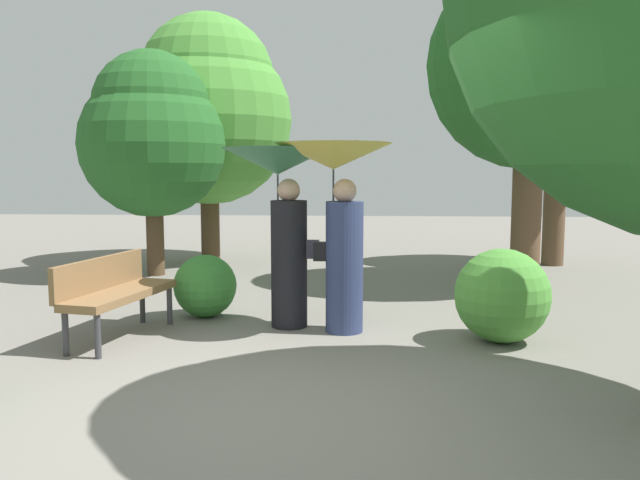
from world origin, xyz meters
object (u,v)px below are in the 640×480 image
at_px(park_bench, 114,289).
at_px(tree_near_left, 152,133).
at_px(tree_far_back, 559,90).
at_px(person_right, 337,195).
at_px(person_left, 282,197).
at_px(tree_mid_left, 208,108).
at_px(tree_near_right, 532,46).

relative_size(park_bench, tree_near_left, 0.43).
xyz_separation_m(park_bench, tree_far_back, (6.00, 5.51, 2.64)).
bearing_deg(person_right, person_left, 73.41).
relative_size(person_left, tree_mid_left, 0.42).
height_order(tree_near_left, tree_far_back, tree_far_back).
relative_size(park_bench, tree_far_back, 0.34).
height_order(person_left, tree_near_left, tree_near_left).
bearing_deg(person_right, tree_near_right, -42.53).
xyz_separation_m(tree_near_left, tree_mid_left, (0.50, 1.71, 0.56)).
bearing_deg(tree_near_left, park_bench, -77.32).
xyz_separation_m(person_left, tree_far_back, (4.35, 4.89, 1.73)).
height_order(tree_near_left, tree_near_right, tree_near_right).
relative_size(person_left, tree_near_right, 0.37).
distance_m(tree_near_left, tree_far_back, 7.12).
bearing_deg(person_left, person_right, -106.59).
relative_size(tree_near_left, tree_near_right, 0.69).
bearing_deg(tree_near_right, person_left, -140.54).
xyz_separation_m(person_left, tree_near_right, (3.30, 2.72, 2.09)).
xyz_separation_m(park_bench, tree_mid_left, (-0.38, 5.63, 2.37)).
relative_size(tree_near_left, tree_far_back, 0.78).
height_order(person_left, tree_near_right, tree_near_right).
xyz_separation_m(tree_near_right, tree_mid_left, (-5.33, 2.29, -0.63)).
distance_m(park_bench, tree_mid_left, 6.12).
relative_size(person_right, tree_near_left, 0.55).
distance_m(person_right, tree_mid_left, 6.00).
bearing_deg(tree_near_left, tree_near_right, -5.66).
distance_m(person_right, park_bench, 2.49).
bearing_deg(park_bench, person_right, -67.98).
bearing_deg(tree_mid_left, person_right, -63.09).
distance_m(park_bench, tree_far_back, 8.56).
xyz_separation_m(person_left, person_right, (0.61, -0.19, 0.03)).
distance_m(tree_near_left, tree_mid_left, 1.87).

